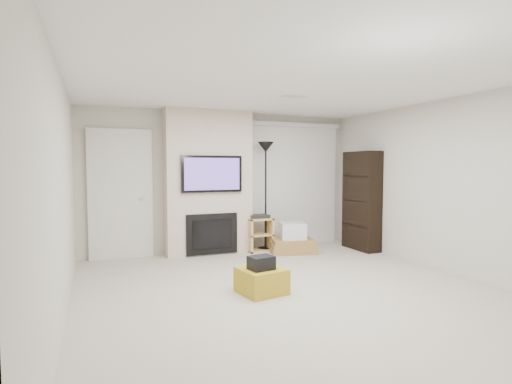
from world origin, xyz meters
name	(u,v)px	position (x,y,z in m)	size (l,w,h in m)	color
floor	(293,292)	(0.00, 0.00, 0.00)	(5.00, 5.50, 0.00)	#BEB4A3
ceiling	(295,83)	(0.00, 0.00, 2.50)	(5.00, 5.50, 0.00)	white
wall_back	(224,182)	(0.00, 2.75, 1.25)	(5.00, 2.50, 0.00)	beige
wall_left	(61,195)	(-2.50, 0.00, 1.25)	(5.50, 2.50, 0.00)	beige
wall_right	(450,186)	(2.50, 0.00, 1.25)	(5.50, 2.50, 0.00)	beige
hvac_vent	(293,97)	(0.40, 0.80, 2.50)	(0.35, 0.18, 0.01)	silver
ottoman	(261,281)	(-0.36, 0.13, 0.15)	(0.50, 0.50, 0.30)	#B69620
black_bag	(261,263)	(-0.39, 0.09, 0.38)	(0.28, 0.22, 0.16)	black
fireplace_wall	(209,183)	(-0.35, 2.54, 1.24)	(1.50, 0.47, 2.50)	beige
entry_door	(121,195)	(-1.80, 2.71, 1.05)	(1.02, 0.11, 2.14)	silver
vertical_blinds	(293,180)	(1.40, 2.70, 1.27)	(1.98, 0.10, 2.37)	silver
floor_lamp	(266,165)	(0.69, 2.43, 1.55)	(0.29, 0.29, 1.97)	black
av_stand	(259,232)	(0.54, 2.38, 0.35)	(0.45, 0.38, 0.66)	#E3B86A
box_stack	(292,241)	(1.05, 2.05, 0.20)	(0.92, 0.78, 0.53)	#A17A42
bookshelf	(362,201)	(2.34, 1.80, 0.90)	(0.30, 0.80, 1.80)	black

